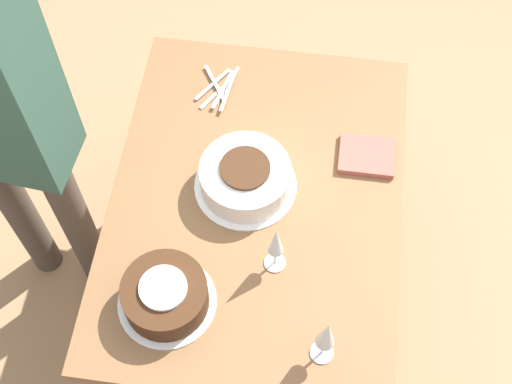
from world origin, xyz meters
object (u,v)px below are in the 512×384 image
cake_center_white (245,177)px  wine_glass_near (276,243)px  wine_glass_far (326,335)px  cake_front_chocolate (165,296)px

cake_center_white → wine_glass_near: bearing=26.3°
wine_glass_near → wine_glass_far: size_ratio=0.92×
cake_center_white → cake_front_chocolate: 0.44m
cake_front_chocolate → wine_glass_far: size_ratio=1.25×
cake_center_white → wine_glass_near: wine_glass_near is taller
cake_front_chocolate → wine_glass_near: size_ratio=1.36×
cake_front_chocolate → wine_glass_near: wine_glass_near is taller
cake_front_chocolate → wine_glass_near: bearing=119.4°
cake_center_white → wine_glass_far: wine_glass_far is taller
cake_center_white → wine_glass_far: 0.58m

